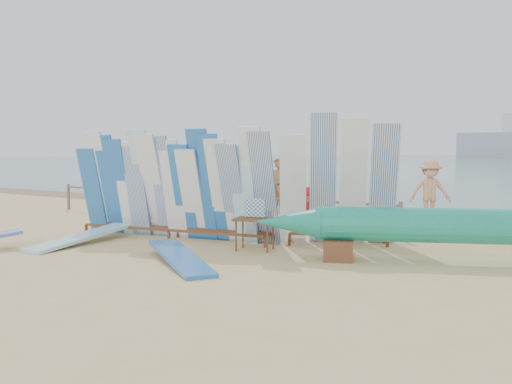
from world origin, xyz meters
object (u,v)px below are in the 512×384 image
Objects in this scene: side_surfboard_rack at (339,185)px; vendor_table at (255,233)px; beach_chair_left at (198,208)px; beachgoer_5 at (250,185)px; main_surfboard_rack at (173,189)px; beach_chair_right at (239,212)px; beachgoer_3 at (200,186)px; beachgoer_7 at (278,188)px; beachgoer_6 at (236,193)px; flat_board_d at (180,264)px; beachgoer_2 at (181,187)px; beachgoer_9 at (430,191)px; beachgoer_1 at (158,186)px; beachgoer_4 at (259,190)px; stroller at (307,211)px; flat_board_a at (81,244)px; outrigger_canoe at (447,228)px.

side_surfboard_rack is 2.20m from vendor_table.
beachgoer_5 reaches higher than beach_chair_left.
beach_chair_right is at bearing 90.95° from main_surfboard_rack.
vendor_table is (-1.14, -1.62, -0.95)m from side_surfboard_rack.
beachgoer_3 is (-3.01, 1.83, 0.59)m from beach_chair_right.
beachgoer_3 is (-1.47, 1.87, 0.55)m from beach_chair_left.
beachgoer_6 is at bearing -104.32° from beachgoer_7.
flat_board_d is 1.62× the size of beachgoer_3.
beachgoer_2 is at bearing 119.34° from main_surfboard_rack.
beachgoer_1 is (-9.26, -1.63, -0.10)m from beachgoer_9.
vendor_table is at bearing 106.61° from beachgoer_2.
side_surfboard_rack is 5.04m from beachgoer_9.
side_surfboard_rack is at bearing -15.01° from beach_chair_left.
beachgoer_1 is 0.88× the size of beachgoer_4.
beachgoer_3 is at bearing -82.06° from beachgoer_6.
beachgoer_7 reaches higher than beachgoer_4.
beachgoer_1 is (-4.42, 1.18, 0.57)m from beach_chair_right.
vendor_table is 0.60× the size of beachgoer_2.
stroller is at bearing 126.60° from beachgoer_6.
beachgoer_5 reaches higher than flat_board_a.
beach_chair_right is 3.43m from beachgoer_5.
beachgoer_7 is (-3.71, 3.50, -0.38)m from side_surfboard_rack.
beachgoer_9 is at bearing 18.71° from flat_board_d.
flat_board_a is at bearing -175.23° from side_surfboard_rack.
beachgoer_1 is at bearing 126.53° from main_surfboard_rack.
side_surfboard_rack reaches higher than flat_board_d.
beachgoer_4 is at bearing 163.43° from beachgoer_1.
main_surfboard_rack is at bearing -150.50° from beachgoer_9.
outrigger_canoe is (6.06, 0.72, -0.52)m from main_surfboard_rack.
beachgoer_6 is 1.01× the size of beachgoer_1.
stroller is 3.86m from beachgoer_9.
outrigger_canoe is at bearing -61.31° from beach_chair_right.
beachgoer_2 is (-5.15, 5.82, 0.91)m from flat_board_d.
stroller is (-0.34, 5.53, 0.43)m from flat_board_d.
beachgoer_5 is at bearing -143.12° from beachgoer_3.
vendor_table is at bearing 97.76° from beachgoer_5.
beachgoer_2 is at bearing 104.37° from flat_board_a.
beachgoer_5 is (-2.17, 1.64, -0.08)m from beachgoer_7.
main_surfboard_rack is 3.13× the size of beachgoer_3.
flat_board_d is 3.28m from flat_board_a.
beachgoer_9 reaches higher than beachgoer_3.
side_surfboard_rack reaches higher than stroller.
beachgoer_4 reaches higher than flat_board_a.
beachgoer_2 is at bearing 74.14° from flat_board_d.
beachgoer_7 is (0.57, 1.32, 0.68)m from beach_chair_right.
beachgoer_6 is (-6.88, 2.92, 0.17)m from outrigger_canoe.
vendor_table is at bearing 169.33° from outrigger_canoe.
flat_board_a is 1.46× the size of beachgoer_4.
stroller is at bearing 53.97° from main_surfboard_rack.
beachgoer_5 is (-0.06, 3.01, 0.57)m from beach_chair_left.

